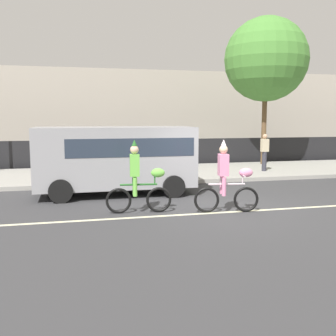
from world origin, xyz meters
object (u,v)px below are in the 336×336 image
at_px(parade_cyclist_lime, 139,181).
at_px(parade_cyclist_pink, 227,181).
at_px(pedestrian_onlooker, 265,151).
at_px(parked_van_grey, 117,155).

distance_m(parade_cyclist_lime, parade_cyclist_pink, 2.30).
height_order(parade_cyclist_lime, parade_cyclist_pink, same).
height_order(parade_cyclist_lime, pedestrian_onlooker, parade_cyclist_lime).
relative_size(parade_cyclist_lime, parked_van_grey, 0.38).
distance_m(parade_cyclist_pink, parked_van_grey, 4.09).
xyz_separation_m(parade_cyclist_pink, parked_van_grey, (-2.52, 3.19, 0.44)).
xyz_separation_m(parade_cyclist_pink, pedestrian_onlooker, (4.21, 6.17, 0.17)).
xyz_separation_m(parade_cyclist_lime, parade_cyclist_pink, (2.25, -0.47, 0.00)).
bearing_deg(parade_cyclist_pink, pedestrian_onlooker, 55.69).
distance_m(parked_van_grey, pedestrian_onlooker, 7.37).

